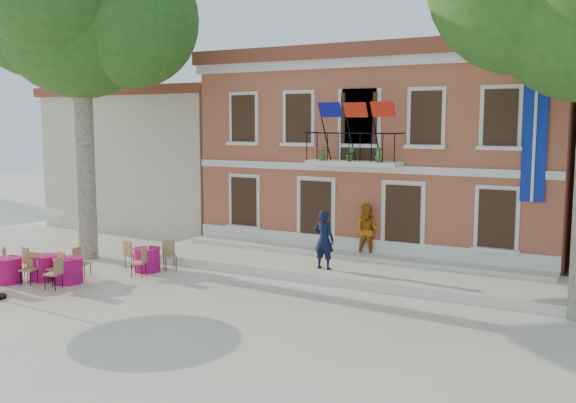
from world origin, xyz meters
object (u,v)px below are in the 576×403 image
at_px(cafe_table_2, 7,269).
at_px(cafe_table_3, 147,258).
at_px(pedestrian_orange, 367,231).
at_px(cafe_table_1, 44,267).
at_px(plane_tree_west, 79,15).
at_px(cafe_table_0, 69,269).
at_px(pedestrian_navy, 324,240).

relative_size(cafe_table_2, cafe_table_3, 0.98).
xyz_separation_m(pedestrian_orange, cafe_table_3, (-6.07, -4.08, -0.79)).
bearing_deg(cafe_table_2, cafe_table_1, 48.34).
bearing_deg(cafe_table_2, plane_tree_west, 98.60).
xyz_separation_m(plane_tree_west, pedestrian_orange, (9.37, 3.45, -7.31)).
distance_m(plane_tree_west, pedestrian_orange, 12.38).
bearing_deg(pedestrian_orange, plane_tree_west, -168.97).
distance_m(cafe_table_1, cafe_table_2, 1.03).
distance_m(cafe_table_0, cafe_table_2, 1.87).
distance_m(plane_tree_west, cafe_table_1, 8.76).
xyz_separation_m(cafe_table_1, cafe_table_3, (2.04, 2.43, 0.01)).
distance_m(pedestrian_navy, cafe_table_2, 9.70).
relative_size(pedestrian_orange, cafe_table_0, 0.94).
bearing_deg(plane_tree_west, cafe_table_1, -67.61).
height_order(plane_tree_west, cafe_table_3, plane_tree_west).
distance_m(pedestrian_navy, cafe_table_0, 7.85).
relative_size(pedestrian_navy, cafe_table_1, 0.94).
bearing_deg(plane_tree_west, cafe_table_0, -52.97).
relative_size(pedestrian_navy, cafe_table_0, 0.94).
height_order(pedestrian_orange, cafe_table_1, pedestrian_orange).
bearing_deg(cafe_table_3, pedestrian_navy, 19.39).
relative_size(plane_tree_west, cafe_table_1, 5.88).
relative_size(plane_tree_west, cafe_table_2, 6.35).
relative_size(cafe_table_1, cafe_table_3, 1.06).
height_order(plane_tree_west, cafe_table_0, plane_tree_west).
distance_m(plane_tree_west, cafe_table_0, 8.92).
distance_m(plane_tree_west, pedestrian_navy, 11.49).
relative_size(pedestrian_orange, cafe_table_1, 0.94).
height_order(pedestrian_orange, cafe_table_0, pedestrian_orange).
bearing_deg(plane_tree_west, pedestrian_navy, 8.39).
relative_size(plane_tree_west, pedestrian_orange, 6.29).
relative_size(cafe_table_0, cafe_table_2, 1.08).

